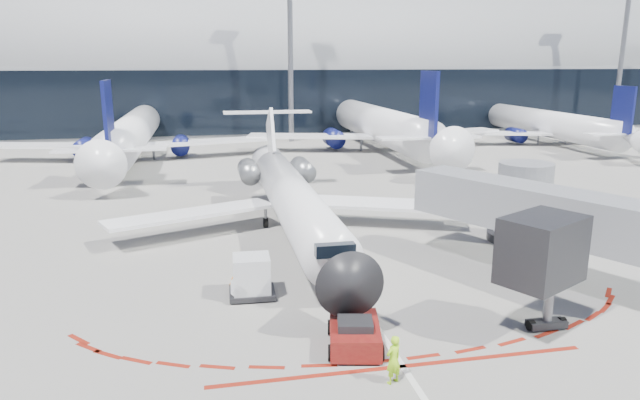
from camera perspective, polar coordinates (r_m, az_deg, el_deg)
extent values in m
plane|color=slate|center=(31.55, 1.26, -6.02)|extent=(260.00, 260.00, 0.00)
cube|color=silver|center=(33.40, 0.51, -4.88)|extent=(0.25, 40.00, 0.01)
cube|color=maroon|center=(21.48, 8.28, -16.13)|extent=(14.00, 0.25, 0.01)
cube|color=gray|center=(94.37, -7.54, 10.13)|extent=(150.00, 24.00, 10.00)
cylinder|color=gray|center=(94.21, -7.64, 13.17)|extent=(150.00, 24.00, 24.00)
cube|color=black|center=(82.38, -6.93, 9.65)|extent=(150.00, 0.20, 9.00)
cube|color=gray|center=(29.84, 20.41, -0.83)|extent=(8.22, 12.61, 2.30)
cube|color=black|center=(23.60, 21.32, -4.63)|extent=(3.86, 3.44, 2.60)
cylinder|color=slate|center=(25.15, 21.91, -9.40)|extent=(0.36, 0.36, 2.40)
cube|color=black|center=(25.53, 21.71, -11.43)|extent=(1.60, 0.60, 0.30)
cylinder|color=gray|center=(36.43, 19.66, -0.20)|extent=(3.20, 3.20, 4.80)
cylinder|color=black|center=(36.97, 19.40, -3.44)|extent=(4.00, 4.00, 0.50)
cylinder|color=slate|center=(77.86, -2.99, 15.03)|extent=(0.70, 0.70, 25.00)
cylinder|color=slate|center=(98.58, 28.02, 13.21)|extent=(0.70, 0.70, 25.00)
cylinder|color=white|center=(34.91, -2.63, -0.05)|extent=(2.71, 22.07, 2.71)
cone|color=black|center=(23.23, 2.15, -7.21)|extent=(2.71, 2.81, 2.71)
cone|color=white|center=(47.38, -5.03, 3.56)|extent=(2.71, 3.61, 2.71)
cube|color=black|center=(24.51, 1.28, -4.69)|extent=(1.71, 1.40, 0.55)
cube|color=white|center=(36.23, -12.75, -1.35)|extent=(10.75, 6.37, 0.31)
cube|color=white|center=(37.95, 6.35, -0.41)|extent=(10.75, 6.37, 0.31)
cube|color=white|center=(46.03, -4.95, 6.30)|extent=(0.25, 4.71, 4.79)
cube|color=white|center=(47.92, -5.29, 8.75)|extent=(7.22, 1.61, 0.16)
cylinder|color=slate|center=(43.21, -7.14, 2.87)|extent=(1.50, 3.41, 1.50)
cylinder|color=slate|center=(43.70, -1.75, 3.09)|extent=(1.50, 3.41, 1.50)
cylinder|color=black|center=(26.90, 0.49, -8.95)|extent=(0.22, 0.56, 0.56)
cylinder|color=black|center=(37.65, -5.45, -2.28)|extent=(0.30, 0.64, 0.64)
cylinder|color=black|center=(38.06, -0.94, -2.05)|extent=(0.30, 0.64, 0.64)
cylinder|color=slate|center=(26.80, 0.50, -8.42)|extent=(0.18, 0.18, 1.10)
cube|color=#5F0D0E|center=(22.36, 3.48, -13.26)|extent=(2.45, 3.31, 0.84)
cube|color=black|center=(21.86, 3.54, -12.28)|extent=(1.51, 1.37, 0.33)
cylinder|color=slate|center=(24.29, 3.22, -11.46)|extent=(0.59, 2.40, 0.09)
cylinder|color=black|center=(21.52, 1.17, -15.02)|extent=(0.38, 0.64, 0.60)
cylinder|color=black|center=(21.62, 6.05, -14.96)|extent=(0.38, 0.64, 0.60)
cylinder|color=black|center=(23.35, 1.11, -12.60)|extent=(0.38, 0.64, 0.60)
cylinder|color=black|center=(23.43, 5.56, -12.56)|extent=(0.38, 0.64, 0.60)
imported|color=#B3FF1A|center=(20.08, 7.34, -15.54)|extent=(0.75, 0.65, 1.73)
cube|color=black|center=(27.00, -6.80, -9.19)|extent=(2.16, 1.86, 0.23)
cube|color=silver|center=(26.65, -6.86, -7.32)|extent=(1.73, 1.63, 1.67)
cylinder|color=black|center=(26.39, -8.57, -10.00)|extent=(0.11, 0.21, 0.21)
cylinder|color=black|center=(26.44, -4.89, -9.84)|extent=(0.11, 0.21, 0.21)
cylinder|color=black|center=(27.64, -8.61, -8.87)|extent=(0.11, 0.21, 0.21)
cylinder|color=black|center=(27.69, -5.11, -8.73)|extent=(0.11, 0.21, 0.21)
cone|color=orange|center=(28.38, -8.74, -7.98)|extent=(0.34, 0.34, 0.47)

